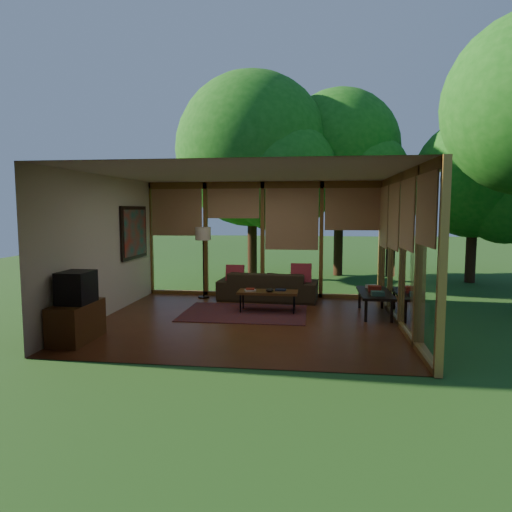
# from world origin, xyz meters

# --- Properties ---
(floor) EXTENTS (5.50, 5.50, 0.00)m
(floor) POSITION_xyz_m (0.00, 0.00, 0.00)
(floor) COLOR brown
(floor) RESTS_ON ground
(ceiling) EXTENTS (5.50, 5.50, 0.00)m
(ceiling) POSITION_xyz_m (0.00, 0.00, 2.70)
(ceiling) COLOR silver
(ceiling) RESTS_ON ground
(wall_left) EXTENTS (0.04, 5.00, 2.70)m
(wall_left) POSITION_xyz_m (-2.75, 0.00, 1.35)
(wall_left) COLOR beige
(wall_left) RESTS_ON ground
(wall_front) EXTENTS (5.50, 0.04, 2.70)m
(wall_front) POSITION_xyz_m (0.00, -2.50, 1.35)
(wall_front) COLOR beige
(wall_front) RESTS_ON ground
(window_wall_back) EXTENTS (5.50, 0.12, 2.70)m
(window_wall_back) POSITION_xyz_m (0.00, 2.50, 1.35)
(window_wall_back) COLOR olive
(window_wall_back) RESTS_ON ground
(window_wall_right) EXTENTS (0.12, 5.00, 2.70)m
(window_wall_right) POSITION_xyz_m (2.75, 0.00, 1.35)
(window_wall_right) COLOR olive
(window_wall_right) RESTS_ON ground
(tree_nw) EXTENTS (4.51, 4.51, 6.05)m
(tree_nw) POSITION_xyz_m (-0.64, 5.39, 3.79)
(tree_nw) COLOR #361E13
(tree_nw) RESTS_ON ground
(tree_ne) EXTENTS (3.63, 3.63, 5.72)m
(tree_ne) POSITION_xyz_m (1.95, 6.30, 3.89)
(tree_ne) COLOR #361E13
(tree_ne) RESTS_ON ground
(tree_far) EXTENTS (3.31, 3.31, 4.58)m
(tree_far) POSITION_xyz_m (5.60, 5.28, 2.91)
(tree_far) COLOR #361E13
(tree_far) RESTS_ON ground
(rug) EXTENTS (2.44, 1.73, 0.01)m
(rug) POSITION_xyz_m (-0.14, 0.62, 0.01)
(rug) COLOR maroon
(rug) RESTS_ON floor
(sofa) EXTENTS (2.28, 1.02, 0.65)m
(sofa) POSITION_xyz_m (0.18, 2.00, 0.32)
(sofa) COLOR #342A1A
(sofa) RESTS_ON floor
(pillow_left) EXTENTS (0.41, 0.22, 0.43)m
(pillow_left) POSITION_xyz_m (-0.57, 1.95, 0.58)
(pillow_left) COLOR maroon
(pillow_left) RESTS_ON sofa
(pillow_right) EXTENTS (0.46, 0.25, 0.48)m
(pillow_right) POSITION_xyz_m (0.93, 1.95, 0.61)
(pillow_right) COLOR maroon
(pillow_right) RESTS_ON sofa
(ct_book_lower) EXTENTS (0.25, 0.22, 0.03)m
(ct_book_lower) POSITION_xyz_m (-0.05, 0.75, 0.44)
(ct_book_lower) COLOR beige
(ct_book_lower) RESTS_ON coffee_table
(ct_book_upper) EXTENTS (0.17, 0.13, 0.03)m
(ct_book_upper) POSITION_xyz_m (-0.05, 0.75, 0.47)
(ct_book_upper) COLOR maroon
(ct_book_upper) RESTS_ON coffee_table
(ct_book_side) EXTENTS (0.22, 0.18, 0.03)m
(ct_book_side) POSITION_xyz_m (0.55, 0.88, 0.44)
(ct_book_side) COLOR black
(ct_book_side) RESTS_ON coffee_table
(ct_bowl) EXTENTS (0.16, 0.16, 0.07)m
(ct_bowl) POSITION_xyz_m (0.35, 0.70, 0.46)
(ct_bowl) COLOR black
(ct_bowl) RESTS_ON coffee_table
(media_cabinet) EXTENTS (0.50, 1.00, 0.60)m
(media_cabinet) POSITION_xyz_m (-2.47, -1.59, 0.30)
(media_cabinet) COLOR #583518
(media_cabinet) RESTS_ON floor
(television) EXTENTS (0.45, 0.55, 0.50)m
(television) POSITION_xyz_m (-2.45, -1.59, 0.85)
(television) COLOR black
(television) RESTS_ON media_cabinet
(console_book_a) EXTENTS (0.24, 0.18, 0.09)m
(console_book_a) POSITION_xyz_m (2.40, 0.42, 0.50)
(console_book_a) COLOR #335948
(console_book_a) RESTS_ON side_console
(console_book_b) EXTENTS (0.25, 0.18, 0.11)m
(console_book_b) POSITION_xyz_m (2.40, 0.87, 0.51)
(console_book_b) COLOR maroon
(console_book_b) RESTS_ON side_console
(console_book_c) EXTENTS (0.28, 0.24, 0.06)m
(console_book_c) POSITION_xyz_m (2.40, 1.27, 0.49)
(console_book_c) COLOR beige
(console_book_c) RESTS_ON side_console
(floor_lamp) EXTENTS (0.36, 0.36, 1.65)m
(floor_lamp) POSITION_xyz_m (-1.34, 2.08, 1.41)
(floor_lamp) COLOR black
(floor_lamp) RESTS_ON floor
(coffee_table) EXTENTS (1.20, 0.50, 0.43)m
(coffee_table) POSITION_xyz_m (0.30, 0.80, 0.39)
(coffee_table) COLOR #583518
(coffee_table) RESTS_ON floor
(side_console) EXTENTS (0.60, 1.40, 0.46)m
(side_console) POSITION_xyz_m (2.40, 0.82, 0.41)
(side_console) COLOR black
(side_console) RESTS_ON floor
(wall_painting) EXTENTS (0.06, 1.35, 1.15)m
(wall_painting) POSITION_xyz_m (-2.71, 1.40, 1.55)
(wall_painting) COLOR black
(wall_painting) RESTS_ON wall_left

